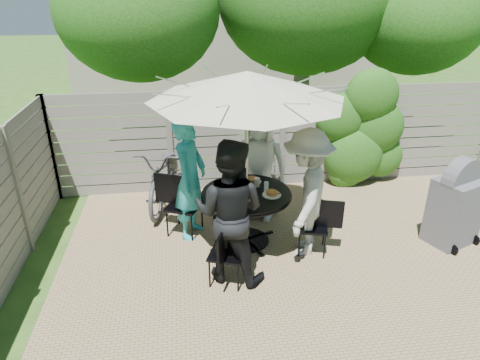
{
  "coord_description": "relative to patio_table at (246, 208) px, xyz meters",
  "views": [
    {
      "loc": [
        -1.73,
        -4.12,
        3.47
      ],
      "look_at": [
        -0.99,
        1.35,
        0.92
      ],
      "focal_mm": 32.0,
      "sensor_mm": 36.0,
      "label": 1
    }
  ],
  "objects": [
    {
      "name": "syrup_jug",
      "position": [
        -0.04,
        0.07,
        0.33
      ],
      "size": [
        0.09,
        0.09,
        0.16
      ],
      "primitive_type": "cylinder",
      "color": "#59280C",
      "rests_on": "patio_table"
    },
    {
      "name": "person_front",
      "position": [
        -0.32,
        -0.77,
        0.37
      ],
      "size": [
        1.12,
        1.01,
        1.88
      ],
      "primitive_type": "imported",
      "rotation": [
        0.0,
        0.0,
        2.74
      ],
      "color": "black",
      "rests_on": "ground"
    },
    {
      "name": "coffee_cup",
      "position": [
        0.18,
        0.16,
        0.31
      ],
      "size": [
        0.08,
        0.08,
        0.12
      ],
      "primitive_type": "cylinder",
      "color": "#C6B293",
      "rests_on": "patio_table"
    },
    {
      "name": "bbq_grill",
      "position": [
        2.95,
        -0.38,
        0.03
      ],
      "size": [
        0.79,
        0.71,
        1.33
      ],
      "rotation": [
        0.0,
        0.0,
        0.4
      ],
      "color": "#505054",
      "rests_on": "ground"
    },
    {
      "name": "chair_right",
      "position": [
        0.89,
        -0.37,
        -0.32
      ],
      "size": [
        0.63,
        0.49,
        0.83
      ],
      "rotation": [
        0.0,
        0.0,
        2.86
      ],
      "color": "black",
      "rests_on": "ground"
    },
    {
      "name": "person_back",
      "position": [
        0.32,
        0.77,
        0.32
      ],
      "size": [
        1.02,
        0.86,
        1.78
      ],
      "primitive_type": "imported",
      "rotation": [
        0.0,
        0.0,
        5.89
      ],
      "color": "silver",
      "rests_on": "ground"
    },
    {
      "name": "plate_left",
      "position": [
        -0.33,
        0.14,
        0.27
      ],
      "size": [
        0.26,
        0.26,
        0.06
      ],
      "color": "white",
      "rests_on": "patio_table"
    },
    {
      "name": "glass_back",
      "position": [
        0.0,
        0.28,
        0.32
      ],
      "size": [
        0.07,
        0.07,
        0.14
      ],
      "primitive_type": "cylinder",
      "color": "silver",
      "rests_on": "patio_table"
    },
    {
      "name": "patio_table",
      "position": [
        0.0,
        0.0,
        0.0
      ],
      "size": [
        1.63,
        1.63,
        0.82
      ],
      "rotation": [
        0.0,
        0.0,
        -0.4
      ],
      "color": "black",
      "rests_on": "ground"
    },
    {
      "name": "bicycle",
      "position": [
        -1.15,
        1.45,
        -0.03
      ],
      "size": [
        1.13,
        2.15,
        1.07
      ],
      "primitive_type": "imported",
      "rotation": [
        0.0,
        0.0,
        -0.21
      ],
      "color": "#333338",
      "rests_on": "ground"
    },
    {
      "name": "backyard_envelope",
      "position": [
        1.02,
        9.15,
        2.04
      ],
      "size": [
        60.0,
        60.0,
        5.0
      ],
      "color": "#274916",
      "rests_on": "ground"
    },
    {
      "name": "plate_back",
      "position": [
        0.14,
        0.33,
        0.27
      ],
      "size": [
        0.26,
        0.26,
        0.06
      ],
      "color": "white",
      "rests_on": "patio_table"
    },
    {
      "name": "plate_right",
      "position": [
        0.33,
        -0.14,
        0.27
      ],
      "size": [
        0.26,
        0.26,
        0.06
      ],
      "color": "white",
      "rests_on": "patio_table"
    },
    {
      "name": "glass_right",
      "position": [
        0.28,
        -0.0,
        0.32
      ],
      "size": [
        0.07,
        0.07,
        0.14
      ],
      "primitive_type": "cylinder",
      "color": "silver",
      "rests_on": "patio_table"
    },
    {
      "name": "chair_left",
      "position": [
        -0.89,
        0.37,
        -0.28
      ],
      "size": [
        0.72,
        0.61,
        0.95
      ],
      "rotation": [
        0.0,
        0.0,
        5.84
      ],
      "color": "black",
      "rests_on": "ground"
    },
    {
      "name": "chair_back",
      "position": [
        0.37,
        0.89,
        -0.28
      ],
      "size": [
        0.61,
        0.74,
        0.97
      ],
      "rotation": [
        0.0,
        0.0,
        4.33
      ],
      "color": "black",
      "rests_on": "ground"
    },
    {
      "name": "glass_front",
      "position": [
        -0.0,
        -0.28,
        0.32
      ],
      "size": [
        0.07,
        0.07,
        0.14
      ],
      "primitive_type": "cylinder",
      "color": "silver",
      "rests_on": "patio_table"
    },
    {
      "name": "chair_front",
      "position": [
        -0.37,
        -0.89,
        -0.31
      ],
      "size": [
        0.54,
        0.66,
        0.87
      ],
      "rotation": [
        0.0,
        0.0,
        1.21
      ],
      "color": "black",
      "rests_on": "ground"
    },
    {
      "name": "plate_front",
      "position": [
        -0.14,
        -0.33,
        0.27
      ],
      "size": [
        0.26,
        0.26,
        0.06
      ],
      "color": "white",
      "rests_on": "patio_table"
    },
    {
      "name": "person_right",
      "position": [
        0.77,
        -0.32,
        0.33
      ],
      "size": [
        1.07,
        1.33,
        1.8
      ],
      "primitive_type": "imported",
      "rotation": [
        0.0,
        0.0,
        4.31
      ],
      "color": "#A09F9C",
      "rests_on": "ground"
    },
    {
      "name": "umbrella",
      "position": [
        0.0,
        -0.0,
        1.73
      ],
      "size": [
        3.35,
        3.35,
        2.48
      ],
      "rotation": [
        0.0,
        0.0,
        -0.4
      ],
      "color": "silver",
      "rests_on": "ground"
    },
    {
      "name": "person_left",
      "position": [
        -0.77,
        0.32,
        0.34
      ],
      "size": [
        0.66,
        0.78,
        1.83
      ],
      "primitive_type": "imported",
      "rotation": [
        0.0,
        0.0,
        7.46
      ],
      "color": "#29A7B3",
      "rests_on": "ground"
    }
  ]
}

